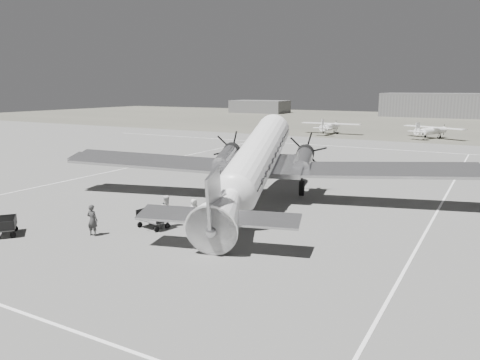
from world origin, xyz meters
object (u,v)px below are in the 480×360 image
object	(u,v)px
baggage_cart_far	(6,227)
ground_crew	(92,220)
light_plane_left	(330,128)
baggage_cart_near	(153,219)
hangar_main	(462,105)
ramp_agent	(167,211)
shed_secondary	(260,107)
passenger	(194,210)
dc3_airliner	(254,165)
light_plane_right	(432,132)

from	to	relation	value
baggage_cart_far	ground_crew	xyz separation A→B (m)	(4.31, 2.31, 0.39)
baggage_cart_far	light_plane_left	bearing A→B (deg)	132.68
baggage_cart_near	hangar_main	bearing A→B (deg)	95.46
baggage_cart_near	ramp_agent	distance (m)	0.94
baggage_cart_far	ground_crew	world-z (taller)	ground_crew
shed_secondary	ramp_agent	size ratio (longest dim) A/B	9.30
hangar_main	passenger	xyz separation A→B (m)	(-5.77, -121.13, -2.58)
ramp_agent	light_plane_left	bearing A→B (deg)	30.77
hangar_main	light_plane_left	world-z (taller)	hangar_main
hangar_main	dc3_airliner	bearing A→B (deg)	-92.15
light_plane_left	passenger	world-z (taller)	light_plane_left
baggage_cart_near	ramp_agent	bearing A→B (deg)	48.03
baggage_cart_near	ground_crew	xyz separation A→B (m)	(-2.02, -2.77, 0.36)
light_plane_right	ground_crew	xyz separation A→B (m)	(-9.58, -63.33, -0.19)
light_plane_left	light_plane_right	bearing A→B (deg)	1.81
dc3_airliner	ramp_agent	xyz separation A→B (m)	(-2.12, -6.95, -1.95)
hangar_main	ramp_agent	world-z (taller)	hangar_main
hangar_main	light_plane_left	distance (m)	65.60
light_plane_right	ground_crew	size ratio (longest dim) A/B	5.87
dc3_airliner	light_plane_left	distance (m)	53.80
light_plane_left	baggage_cart_far	xyz separation A→B (m)	(2.99, -64.96, -0.61)
hangar_main	light_plane_right	xyz separation A→B (m)	(0.46, -62.80, -2.22)
baggage_cart_far	light_plane_right	bearing A→B (deg)	118.10
baggage_cart_near	passenger	distance (m)	2.61
light_plane_left	baggage_cart_near	bearing A→B (deg)	-81.63
ramp_agent	passenger	world-z (taller)	ramp_agent
light_plane_right	passenger	bearing A→B (deg)	-70.74
shed_secondary	light_plane_left	bearing A→B (deg)	-53.30
passenger	hangar_main	bearing A→B (deg)	19.78
dc3_airliner	ramp_agent	world-z (taller)	dc3_airliner
shed_secondary	dc3_airliner	size ratio (longest dim) A/B	0.59
dc3_airliner	baggage_cart_far	bearing A→B (deg)	-141.73
hangar_main	light_plane_right	distance (m)	62.84
hangar_main	dc3_airliner	size ratio (longest dim) A/B	1.37
baggage_cart_near	passenger	bearing A→B (deg)	67.79
hangar_main	baggage_cart_far	distance (m)	129.17
light_plane_left	ramp_agent	xyz separation A→B (m)	(9.95, -59.36, -0.14)
baggage_cart_near	passenger	world-z (taller)	passenger
dc3_airliner	passenger	distance (m)	5.87
baggage_cart_near	dc3_airliner	bearing A→B (deg)	78.49
ramp_agent	hangar_main	bearing A→B (deg)	18.23
hangar_main	dc3_airliner	xyz separation A→B (m)	(-4.35, -115.88, -0.38)
ramp_agent	passenger	distance (m)	1.86
shed_secondary	ramp_agent	distance (m)	129.43
light_plane_left	ramp_agent	size ratio (longest dim) A/B	5.51
shed_secondary	light_plane_right	xyz separation A→B (m)	(60.46, -57.80, -0.92)
dc3_airliner	hangar_main	bearing A→B (deg)	71.99
hangar_main	shed_secondary	size ratio (longest dim) A/B	2.33
passenger	light_plane_left	bearing A→B (deg)	32.97
hangar_main	baggage_cart_near	xyz separation A→B (m)	(-7.11, -123.36, -2.76)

